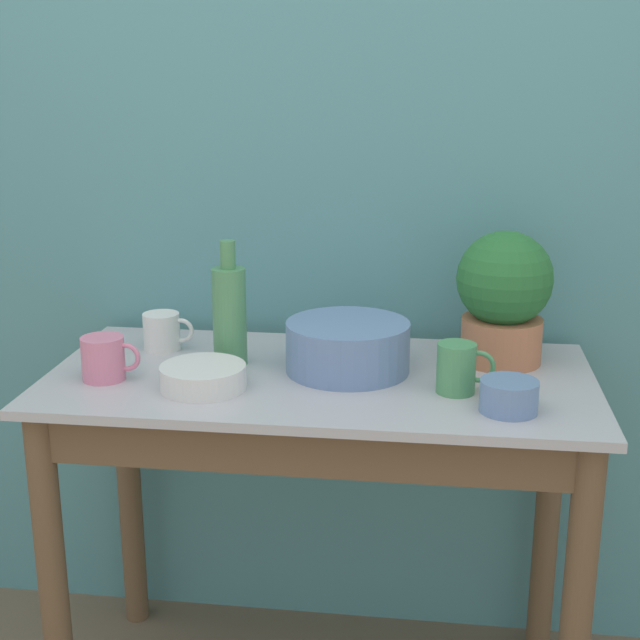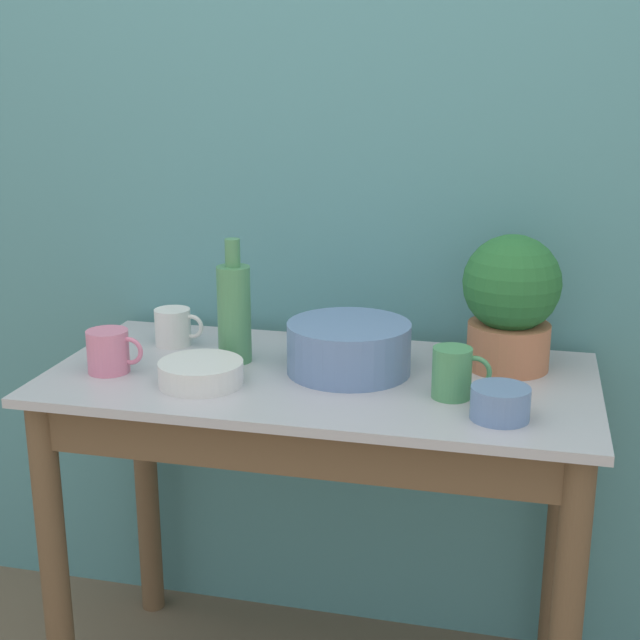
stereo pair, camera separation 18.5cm
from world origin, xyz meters
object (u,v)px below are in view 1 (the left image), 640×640
bowl_wash_large (348,347)px  bowl_small_blue (509,396)px  bowl_small_enamel_white (203,377)px  potted_plant (504,295)px  bottle_tall (229,314)px  mug_white (163,331)px  mug_pink (104,358)px  mug_green (458,368)px

bowl_wash_large → bowl_small_blue: (0.33, -0.19, -0.02)m
bowl_small_enamel_white → bowl_wash_large: bearing=27.5°
potted_plant → bowl_small_blue: (-0.00, -0.30, -0.12)m
bottle_tall → bowl_small_enamel_white: size_ratio=1.57×
bowl_small_enamel_white → mug_white: bearing=123.4°
bowl_wash_large → mug_pink: size_ratio=2.12×
bowl_wash_large → mug_white: bearing=168.0°
mug_green → mug_white: (-0.67, 0.19, -0.01)m
bottle_tall → bowl_small_enamel_white: 0.18m
potted_plant → mug_green: potted_plant is taller
bottle_tall → bowl_small_enamel_white: bearing=-97.3°
bottle_tall → mug_white: size_ratio=2.33×
bowl_wash_large → bottle_tall: 0.27m
potted_plant → bowl_small_blue: bearing=-90.6°
potted_plant → bottle_tall: 0.60m
mug_white → potted_plant: bearing=1.0°
bowl_wash_large → bottle_tall: bearing=177.2°
mug_green → bowl_small_blue: (0.10, -0.09, -0.02)m
potted_plant → mug_pink: potted_plant is taller
mug_white → mug_pink: 0.22m
bowl_small_enamel_white → mug_pink: bearing=173.0°
bowl_wash_large → bowl_small_enamel_white: bearing=-152.5°
mug_white → bottle_tall: bearing=-24.3°
mug_green → bowl_small_enamel_white: mug_green is taller
bowl_wash_large → mug_green: bowl_wash_large is taller
bowl_wash_large → mug_green: bearing=-23.7°
potted_plant → bowl_small_blue: size_ratio=2.64×
bottle_tall → mug_pink: bottle_tall is taller
mug_white → bowl_small_blue: size_ratio=1.06×
mug_green → bowl_small_enamel_white: 0.51m
bottle_tall → mug_pink: size_ratio=2.20×
mug_white → mug_green: bearing=-16.2°
potted_plant → mug_white: bearing=-179.0°
bottle_tall → mug_green: (0.49, -0.11, -0.06)m
bottle_tall → mug_pink: (-0.24, -0.13, -0.07)m
bowl_wash_large → bowl_small_enamel_white: (-0.28, -0.15, -0.03)m
mug_white → bowl_small_enamel_white: 0.29m
potted_plant → mug_white: (-0.76, -0.01, -0.11)m
mug_pink → bowl_small_enamel_white: size_ratio=0.71×
mug_pink → bowl_small_blue: (0.82, -0.07, -0.02)m
mug_white → bowl_small_enamel_white: size_ratio=0.67×
mug_pink → bowl_small_enamel_white: bearing=-7.0°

